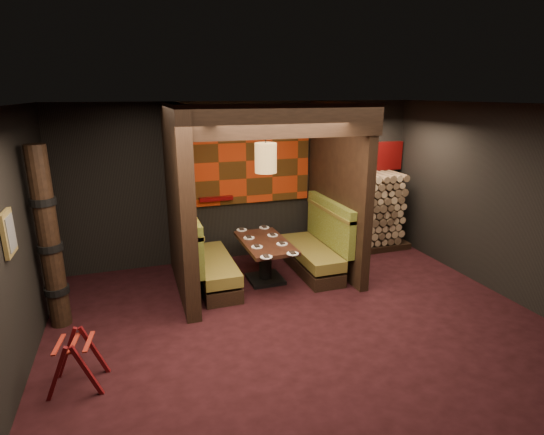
{
  "coord_description": "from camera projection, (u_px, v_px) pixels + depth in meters",
  "views": [
    {
      "loc": [
        -1.98,
        -4.6,
        2.98
      ],
      "look_at": [
        0.0,
        1.3,
        1.15
      ],
      "focal_mm": 28.0,
      "sensor_mm": 36.0,
      "label": 1
    }
  ],
  "objects": [
    {
      "name": "wall_right",
      "position": [
        510.0,
        203.0,
        6.22
      ],
      "size": [
        0.02,
        5.5,
        2.85
      ],
      "primitive_type": "cube",
      "color": "black",
      "rests_on": "ground"
    },
    {
      "name": "partition_right",
      "position": [
        337.0,
        189.0,
        7.17
      ],
      "size": [
        0.15,
        2.1,
        2.85
      ],
      "primitive_type": "cube",
      "color": "black",
      "rests_on": "floor"
    },
    {
      "name": "totem_column",
      "position": [
        49.0,
        241.0,
        5.37
      ],
      "size": [
        0.31,
        0.31,
        2.4
      ],
      "color": "black",
      "rests_on": "floor"
    },
    {
      "name": "tapa_side_panel",
      "position": [
        184.0,
        171.0,
        6.4
      ],
      "size": [
        0.04,
        1.85,
        1.45
      ],
      "primitive_type": "cube",
      "color": "#AA2D0C",
      "rests_on": "partition_left"
    },
    {
      "name": "booth_bench_left",
      "position": [
        208.0,
        262.0,
        6.73
      ],
      "size": [
        0.68,
        1.6,
        1.14
      ],
      "color": "black",
      "rests_on": "floor"
    },
    {
      "name": "floor",
      "position": [
        303.0,
        327.0,
        5.64
      ],
      "size": [
        6.5,
        5.5,
        0.02
      ],
      "primitive_type": "cube",
      "color": "black",
      "rests_on": "ground"
    },
    {
      "name": "wall_back",
      "position": [
        247.0,
        182.0,
        7.74
      ],
      "size": [
        6.5,
        0.02,
        2.85
      ],
      "primitive_type": "cube",
      "color": "black",
      "rests_on": "ground"
    },
    {
      "name": "tapa_back_panel",
      "position": [
        246.0,
        161.0,
        7.58
      ],
      "size": [
        2.4,
        0.06,
        1.55
      ],
      "primitive_type": "cube",
      "color": "#AA2D0C",
      "rests_on": "wall_back"
    },
    {
      "name": "partition_left",
      "position": [
        179.0,
        202.0,
        6.32
      ],
      "size": [
        0.2,
        2.2,
        2.85
      ],
      "primitive_type": "cube",
      "color": "black",
      "rests_on": "floor"
    },
    {
      "name": "framed_picture",
      "position": [
        9.0,
        233.0,
        4.29
      ],
      "size": [
        0.05,
        0.36,
        0.46
      ],
      "color": "olive",
      "rests_on": "wall_left"
    },
    {
      "name": "mosaic_header",
      "position": [
        360.0,
        157.0,
        8.26
      ],
      "size": [
        1.83,
        0.1,
        0.56
      ],
      "primitive_type": "cube",
      "color": "maroon",
      "rests_on": "wall_back"
    },
    {
      "name": "pendant_lamp",
      "position": [
        266.0,
        158.0,
        6.39
      ],
      "size": [
        0.33,
        0.33,
        1.03
      ],
      "color": "olive",
      "rests_on": "ceiling"
    },
    {
      "name": "booth_bench_right",
      "position": [
        317.0,
        249.0,
        7.3
      ],
      "size": [
        0.68,
        1.6,
        1.14
      ],
      "color": "black",
      "rests_on": "floor"
    },
    {
      "name": "header_beam",
      "position": [
        285.0,
        121.0,
        5.52
      ],
      "size": [
        2.85,
        0.18,
        0.44
      ],
      "primitive_type": "cube",
      "color": "black",
      "rests_on": "partition_left"
    },
    {
      "name": "bay_front_post",
      "position": [
        335.0,
        185.0,
        7.44
      ],
      "size": [
        0.08,
        0.08,
        2.85
      ],
      "primitive_type": "cube",
      "color": "black",
      "rests_on": "floor"
    },
    {
      "name": "luggage_rack",
      "position": [
        76.0,
        360.0,
        4.42
      ],
      "size": [
        0.63,
        0.48,
        0.63
      ],
      "color": "#4F090C",
      "rests_on": "floor"
    },
    {
      "name": "ceiling",
      "position": [
        308.0,
        104.0,
        4.83
      ],
      "size": [
        6.5,
        5.5,
        0.02
      ],
      "primitive_type": "cube",
      "color": "black",
      "rests_on": "ground"
    },
    {
      "name": "wall_front",
      "position": [
        473.0,
        346.0,
        2.72
      ],
      "size": [
        6.5,
        0.02,
        2.85
      ],
      "primitive_type": "cube",
      "color": "black",
      "rests_on": "ground"
    },
    {
      "name": "dining_table",
      "position": [
        265.0,
        255.0,
        6.88
      ],
      "size": [
        0.73,
        1.32,
        0.69
      ],
      "color": "black",
      "rests_on": "floor"
    },
    {
      "name": "firewood_stack",
      "position": [
        366.0,
        212.0,
        8.26
      ],
      "size": [
        1.73,
        0.7,
        1.5
      ],
      "color": "black",
      "rests_on": "floor"
    },
    {
      "name": "lacquer_shelf",
      "position": [
        216.0,
        199.0,
        7.53
      ],
      "size": [
        0.6,
        0.12,
        0.07
      ],
      "primitive_type": "cube",
      "color": "#560607",
      "rests_on": "wall_back"
    },
    {
      "name": "place_settings",
      "position": [
        265.0,
        240.0,
        6.82
      ],
      "size": [
        0.61,
        1.53,
        0.03
      ],
      "color": "white",
      "rests_on": "dining_table"
    },
    {
      "name": "wall_left",
      "position": [
        5.0,
        255.0,
        4.24
      ],
      "size": [
        0.02,
        5.5,
        2.85
      ],
      "primitive_type": "cube",
      "color": "black",
      "rests_on": "ground"
    }
  ]
}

